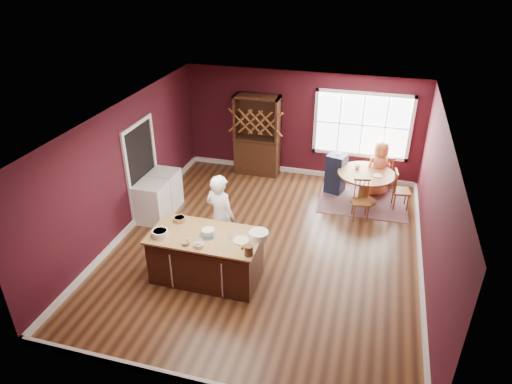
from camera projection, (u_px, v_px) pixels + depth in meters
The scene contains 28 objects.
room_shell at pixel (267, 187), 8.59m from camera, with size 7.00×7.00×7.00m.
window at pixel (362, 125), 11.10m from camera, with size 2.36×0.10×1.66m, color white, non-canonical shape.
doorway at pixel (142, 171), 9.95m from camera, with size 0.08×1.26×2.13m, color white, non-canonical shape.
kitchen_island at pixel (206, 257), 8.17m from camera, with size 1.95×1.02×0.92m.
dining_table at pixel (365, 181), 10.58m from camera, with size 1.31×1.31×0.75m.
baker at pixel (221, 217), 8.54m from camera, with size 0.64×0.42×1.75m, color white.
layer_cake at pixel (208, 233), 7.89m from camera, with size 0.31×0.31×0.13m, color silver, non-canonical shape.
bowl_blue at pixel (160, 233), 7.89m from camera, with size 0.29×0.29×0.11m, color white.
bowl_yellow at pixel (180, 219), 8.31m from camera, with size 0.22×0.22×0.08m, color tan.
bowl_pink at pixel (186, 243), 7.67m from camera, with size 0.13×0.13×0.05m, color white.
bowl_olive at pixel (199, 245), 7.61m from camera, with size 0.17×0.17×0.06m, color beige.
drinking_glass at pixel (229, 235), 7.80m from camera, with size 0.08×0.08×0.16m, color silver.
dinner_plate at pixel (241, 240), 7.78m from camera, with size 0.28×0.28×0.02m, color beige.
white_tub at pixel (259, 235), 7.84m from camera, with size 0.34×0.34×0.12m, color white.
stoneware_crock at pixel (249, 250), 7.39m from camera, with size 0.15×0.15×0.18m, color brown.
toy_figurine at pixel (242, 247), 7.56m from camera, with size 0.05×0.05×0.08m, color yellow, non-canonical shape.
rug at pixel (363, 201), 10.84m from camera, with size 2.04×1.57×0.01m, color brown.
chair_east at pixel (402, 189), 10.38m from camera, with size 0.39×0.37×0.92m, color #9D6736, non-canonical shape.
chair_south at pixel (361, 200), 9.94m from camera, with size 0.39×0.37×0.92m, color brown, non-canonical shape.
chair_north at pixel (383, 172), 11.12m from camera, with size 0.40×0.38×0.95m, color brown, non-canonical shape.
seated_woman at pixel (379, 168), 10.85m from camera, with size 0.67×0.43×1.36m, color #E88853.
high_chair at pixel (336, 172), 11.04m from camera, with size 0.41×0.41×1.02m, color black, non-canonical shape.
toddler at pixel (336, 161), 10.92m from camera, with size 0.18×0.14×0.26m, color #8CA5BF, non-canonical shape.
table_plate at pixel (378, 176), 10.33m from camera, with size 0.21×0.21×0.02m, color beige.
table_cup at pixel (357, 167), 10.66m from camera, with size 0.12×0.12×0.09m, color white.
hutch at pixel (257, 135), 11.71m from camera, with size 1.15×0.48×2.10m, color black.
washer at pixel (152, 203), 9.88m from camera, with size 0.62×0.60×0.90m, color white.
dryer at pixel (165, 189), 10.42m from camera, with size 0.62×0.60×0.89m, color white.
Camera 1 is at (1.83, -7.37, 5.38)m, focal length 32.00 mm.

